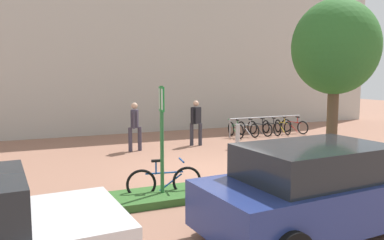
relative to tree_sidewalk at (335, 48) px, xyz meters
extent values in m
plane|color=#936651|center=(-2.62, 1.80, -3.36)|extent=(60.00, 60.00, 0.00)
cube|color=#B2ADA3|center=(-2.62, 10.31, 1.64)|extent=(28.00, 1.20, 10.00)
cube|color=#336028|center=(-2.24, 0.04, -3.28)|extent=(7.00, 1.10, 0.16)
cylinder|color=brown|center=(0.00, 0.00, -2.10)|extent=(0.28, 0.28, 2.52)
ellipsoid|color=#2D6628|center=(0.00, 0.00, 0.04)|extent=(2.18, 2.18, 2.40)
cylinder|color=#2D7238|center=(-4.64, 0.04, -2.13)|extent=(0.08, 0.08, 2.46)
cube|color=#198C33|center=(-4.64, 0.04, -1.17)|extent=(0.06, 0.36, 0.52)
cube|color=white|center=(-4.64, 0.04, -1.17)|extent=(0.06, 0.30, 0.44)
torus|color=black|center=(-5.05, 0.27, -3.03)|extent=(0.66, 0.16, 0.66)
torus|color=black|center=(-4.04, 0.11, -3.03)|extent=(0.66, 0.16, 0.66)
cylinder|color=#194CA5|center=(-4.54, 0.19, -2.81)|extent=(0.83, 0.17, 0.04)
cylinder|color=#194CA5|center=(-4.44, 0.18, -3.06)|extent=(0.60, 0.13, 0.44)
cylinder|color=#194CA5|center=(-4.72, 0.22, -2.69)|extent=(0.04, 0.04, 0.28)
cube|color=black|center=(-4.72, 0.22, -2.53)|extent=(0.21, 0.11, 0.05)
cylinder|color=#194CA5|center=(-4.16, 0.13, -2.55)|extent=(0.10, 0.42, 0.04)
cylinder|color=#99999E|center=(0.76, 6.76, -2.96)|extent=(0.06, 0.06, 0.80)
cylinder|color=#99999E|center=(4.46, 6.79, -2.96)|extent=(0.06, 0.06, 0.80)
cylinder|color=#99999E|center=(2.61, 6.77, -2.56)|extent=(3.70, 0.09, 0.06)
torus|color=black|center=(1.03, 6.33, -3.05)|extent=(0.11, 0.61, 0.61)
torus|color=black|center=(1.11, 7.27, -3.05)|extent=(0.11, 0.61, 0.61)
cylinder|color=#1E7233|center=(1.07, 6.80, -2.85)|extent=(0.10, 0.77, 0.03)
cylinder|color=#1E7233|center=(1.07, 6.89, -3.08)|extent=(0.08, 0.56, 0.40)
cylinder|color=#1E7233|center=(1.05, 6.63, -2.74)|extent=(0.03, 0.03, 0.26)
cube|color=black|center=(1.05, 6.63, -2.59)|extent=(0.09, 0.19, 0.05)
cylinder|color=#1E7233|center=(1.10, 7.16, -2.61)|extent=(0.39, 0.07, 0.04)
torus|color=black|center=(1.73, 6.34, -3.05)|extent=(0.12, 0.61, 0.61)
torus|color=black|center=(1.63, 7.27, -3.05)|extent=(0.12, 0.61, 0.61)
cylinder|color=silver|center=(1.68, 6.80, -2.85)|extent=(0.12, 0.77, 0.03)
cylinder|color=silver|center=(1.67, 6.89, -3.08)|extent=(0.09, 0.56, 0.40)
cylinder|color=silver|center=(1.70, 6.63, -2.74)|extent=(0.03, 0.03, 0.26)
cube|color=black|center=(1.70, 6.63, -2.59)|extent=(0.09, 0.19, 0.05)
cylinder|color=silver|center=(1.64, 7.16, -2.61)|extent=(0.39, 0.08, 0.04)
torus|color=black|center=(2.40, 6.35, -3.05)|extent=(0.18, 0.61, 0.61)
torus|color=black|center=(2.20, 7.27, -3.05)|extent=(0.18, 0.61, 0.61)
cylinder|color=black|center=(2.30, 6.81, -2.85)|extent=(0.19, 0.76, 0.03)
cylinder|color=black|center=(2.28, 6.90, -3.08)|extent=(0.15, 0.55, 0.40)
cylinder|color=black|center=(2.34, 6.64, -2.74)|extent=(0.03, 0.03, 0.26)
cube|color=black|center=(2.34, 6.64, -2.59)|extent=(0.11, 0.20, 0.05)
cylinder|color=black|center=(2.23, 7.16, -2.61)|extent=(0.39, 0.12, 0.04)
torus|color=black|center=(2.90, 6.32, -3.05)|extent=(0.08, 0.61, 0.61)
torus|color=black|center=(2.94, 7.26, -3.05)|extent=(0.08, 0.61, 0.61)
cylinder|color=black|center=(2.92, 6.79, -2.85)|extent=(0.07, 0.77, 0.03)
cylinder|color=black|center=(2.92, 6.88, -3.08)|extent=(0.06, 0.56, 0.40)
cylinder|color=black|center=(2.91, 6.62, -2.74)|extent=(0.03, 0.03, 0.26)
cube|color=black|center=(2.91, 6.62, -2.59)|extent=(0.08, 0.19, 0.05)
cylinder|color=black|center=(2.93, 7.15, -2.61)|extent=(0.39, 0.05, 0.04)
torus|color=black|center=(3.46, 6.33, -3.05)|extent=(0.15, 0.61, 0.61)
torus|color=black|center=(3.61, 7.26, -3.05)|extent=(0.15, 0.61, 0.61)
cylinder|color=gold|center=(3.53, 6.80, -2.85)|extent=(0.16, 0.76, 0.03)
cylinder|color=gold|center=(3.55, 6.89, -3.08)|extent=(0.12, 0.55, 0.40)
cylinder|color=gold|center=(3.51, 6.63, -2.74)|extent=(0.03, 0.03, 0.26)
cube|color=black|center=(3.51, 6.63, -2.59)|extent=(0.10, 0.19, 0.05)
cylinder|color=gold|center=(3.59, 7.15, -2.61)|extent=(0.39, 0.10, 0.04)
torus|color=black|center=(4.26, 6.28, -3.05)|extent=(0.20, 0.60, 0.61)
torus|color=black|center=(4.04, 7.19, -3.05)|extent=(0.20, 0.60, 0.61)
cylinder|color=red|center=(4.15, 6.73, -2.85)|extent=(0.21, 0.76, 0.03)
cylinder|color=red|center=(4.13, 6.82, -3.08)|extent=(0.16, 0.55, 0.40)
cylinder|color=red|center=(4.19, 6.57, -2.74)|extent=(0.03, 0.03, 0.26)
cube|color=black|center=(4.19, 6.57, -2.59)|extent=(0.11, 0.20, 0.05)
cylinder|color=red|center=(4.07, 7.08, -2.61)|extent=(0.38, 0.13, 0.04)
cylinder|color=#ADADB2|center=(-0.14, 4.56, -2.91)|extent=(0.16, 0.16, 0.90)
cylinder|color=#2D2D38|center=(-1.47, 5.73, -2.93)|extent=(0.14, 0.14, 0.85)
cylinder|color=#2D2D38|center=(-1.17, 5.62, -2.93)|extent=(0.14, 0.14, 0.85)
cube|color=black|center=(-1.32, 5.68, -2.20)|extent=(0.46, 0.43, 0.62)
cylinder|color=black|center=(-1.53, 5.52, -2.23)|extent=(0.09, 0.09, 0.59)
cylinder|color=black|center=(-1.11, 5.83, -2.23)|extent=(0.09, 0.09, 0.59)
sphere|color=tan|center=(-1.32, 5.68, -1.75)|extent=(0.22, 0.22, 0.22)
cylinder|color=#383342|center=(-3.93, 5.51, -2.93)|extent=(0.14, 0.14, 0.85)
cylinder|color=#383342|center=(-3.57, 5.56, -2.93)|extent=(0.14, 0.14, 0.85)
cube|color=#383342|center=(-3.75, 5.53, -2.20)|extent=(0.37, 0.46, 0.62)
cylinder|color=#383342|center=(-3.84, 5.29, -2.23)|extent=(0.09, 0.09, 0.59)
cylinder|color=#383342|center=(-3.65, 5.77, -2.23)|extent=(0.09, 0.09, 0.59)
sphere|color=tan|center=(-3.75, 5.53, -1.75)|extent=(0.22, 0.22, 0.22)
cylinder|color=black|center=(-6.93, -1.84, -3.04)|extent=(0.65, 0.26, 0.64)
cube|color=navy|center=(-2.72, -2.69, -2.76)|extent=(4.41, 2.07, 0.76)
cube|color=#1E2328|center=(-2.92, -2.71, -2.10)|extent=(2.50, 1.74, 0.56)
cylinder|color=black|center=(-1.32, -1.70, -3.04)|extent=(0.65, 0.26, 0.64)
cylinder|color=black|center=(-4.24, -1.89, -3.04)|extent=(0.65, 0.26, 0.64)
camera|label=1|loc=(-7.31, -7.69, -0.66)|focal=36.33mm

